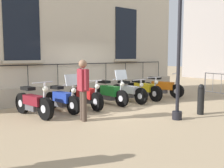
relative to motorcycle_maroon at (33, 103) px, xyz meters
The scene contains 12 objects.
ground_plane 3.01m from the motorcycle_maroon, 86.17° to the left, with size 60.00×60.00×0.00m, color tan.
building_facade 4.56m from the motorcycle_maroon, 126.04° to the left, with size 0.82×11.57×6.40m.
motorcycle_maroon is the anchor object (origin of this frame).
motorcycle_blue 1.00m from the motorcycle_maroon, 90.91° to the left, with size 1.86×0.62×1.28m.
motorcycle_red 1.98m from the motorcycle_maroon, 93.74° to the left, with size 2.17×0.55×1.03m.
motorcycle_green 3.04m from the motorcycle_maroon, 91.02° to the left, with size 2.01×0.65×1.34m.
motorcycle_white 3.97m from the motorcycle_maroon, 90.11° to the left, with size 2.12×0.67×0.95m.
motorcycle_yellow 4.91m from the motorcycle_maroon, 90.91° to the left, with size 2.14×0.72×0.99m.
motorcycle_orange 5.99m from the motorcycle_maroon, 89.73° to the left, with size 2.00×0.84×1.09m.
lamppost 4.87m from the motorcycle_maroon, 45.42° to the left, with size 0.28×0.98×4.38m.
bollard 5.20m from the motorcycle_maroon, 53.54° to the left, with size 0.21×0.21×0.97m.
pedestrian_walking 1.76m from the motorcycle_maroon, 32.01° to the left, with size 0.52×0.29×1.74m.
Camera 1 is at (7.34, -6.08, 1.87)m, focal length 41.63 mm.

